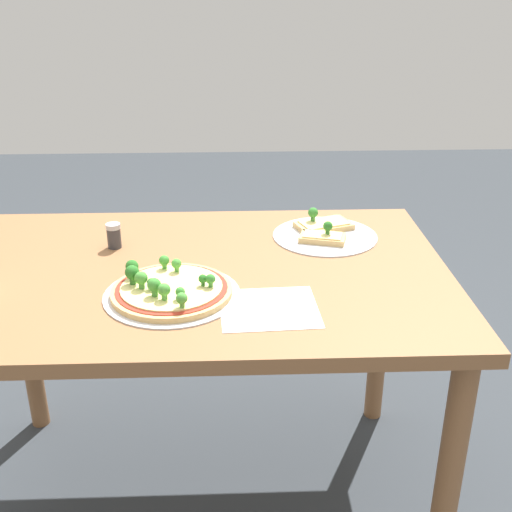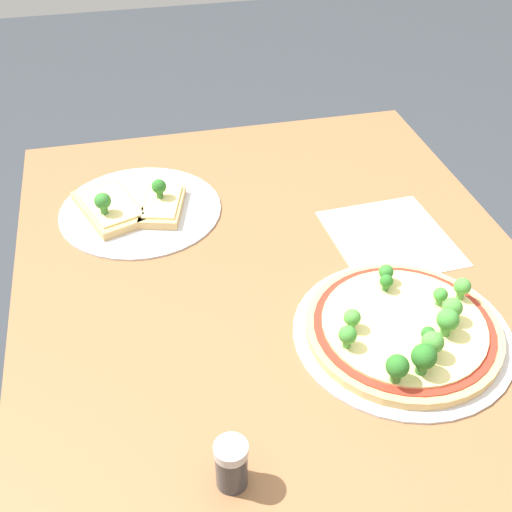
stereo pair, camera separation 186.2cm
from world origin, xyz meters
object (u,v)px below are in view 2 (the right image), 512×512
object	(u,v)px
pizza_tray_whole	(405,329)
condiment_shaker	(231,464)
dining_table	(297,371)
pizza_tray_slice	(134,207)

from	to	relation	value
pizza_tray_whole	condiment_shaker	world-z (taller)	pizza_tray_whole
dining_table	condiment_shaker	size ratio (longest dim) A/B	18.69
pizza_tray_whole	pizza_tray_slice	world-z (taller)	pizza_tray_whole
pizza_tray_slice	condiment_shaker	xyz separation A→B (m)	(0.59, 0.07, 0.02)
dining_table	pizza_tray_whole	xyz separation A→B (m)	(0.05, 0.14, 0.11)
dining_table	pizza_tray_slice	size ratio (longest dim) A/B	4.34
pizza_tray_whole	pizza_tray_slice	distance (m)	0.55
dining_table	condiment_shaker	xyz separation A→B (m)	(0.23, -0.15, 0.13)
dining_table	pizza_tray_whole	distance (m)	0.19
dining_table	pizza_tray_whole	size ratio (longest dim) A/B	4.03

